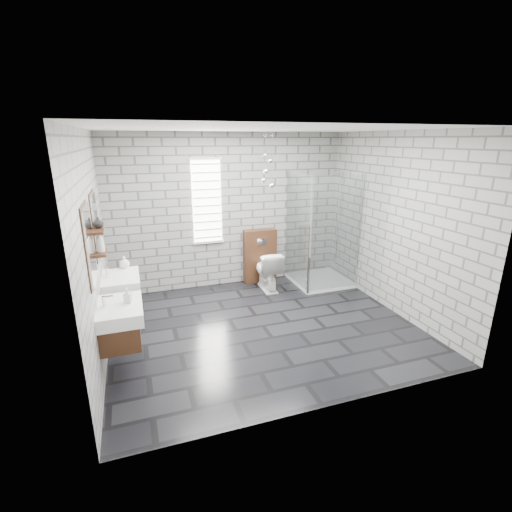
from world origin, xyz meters
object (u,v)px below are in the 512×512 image
vanity_left (117,313)px  vanity_right (118,283)px  cistern_panel (260,256)px  shower_enclosure (319,259)px  toilet (267,270)px

vanity_left → vanity_right: size_ratio=1.00×
vanity_right → cistern_panel: 2.78m
shower_enclosure → vanity_left: bearing=-153.4°
cistern_panel → shower_enclosure: shower_enclosure is taller
cistern_panel → vanity_right: bearing=-152.5°
vanity_left → cistern_panel: vanity_left is taller
shower_enclosure → toilet: 0.98m
vanity_left → cistern_panel: size_ratio=1.57×
vanity_left → toilet: vanity_left is taller
cistern_panel → toilet: (0.00, -0.40, -0.15)m
cistern_panel → vanity_left: bearing=-137.8°
vanity_right → toilet: vanity_right is taller
toilet → shower_enclosure: bearing=175.2°
vanity_left → toilet: size_ratio=2.23×
vanity_left → vanity_right: bearing=90.0°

